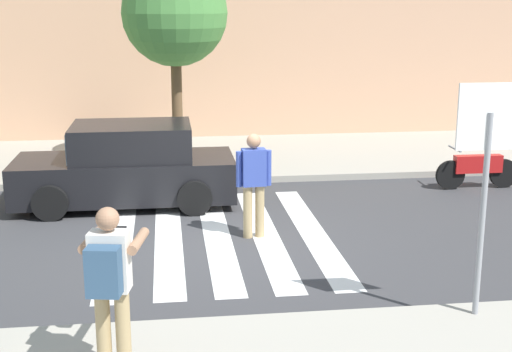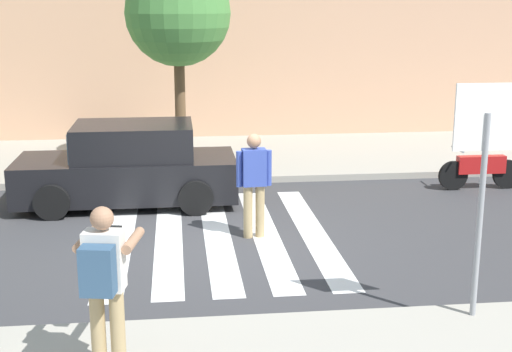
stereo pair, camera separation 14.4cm
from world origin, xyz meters
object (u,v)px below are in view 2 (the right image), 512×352
Objects in this scene: photographer_with_backpack at (104,276)px; pedestrian_crossing at (254,180)px; motorcycle at (480,170)px; street_tree_center at (178,14)px; stop_sign at (485,149)px; parked_car_black at (129,167)px.

pedestrian_crossing is at bearing 66.06° from photographer_with_backpack.
pedestrian_crossing is 0.98× the size of motorcycle.
photographer_with_backpack is 0.38× the size of street_tree_center.
parked_car_black is (-4.36, 5.79, -1.43)m from stop_sign.
street_tree_center reaches higher than photographer_with_backpack.
pedestrian_crossing reaches higher than parked_car_black.
stop_sign reaches higher than motorcycle.
photographer_with_backpack is at bearing -113.94° from pedestrian_crossing.
pedestrian_crossing is at bearing -77.41° from street_tree_center.
motorcycle is at bearing 45.12° from photographer_with_backpack.
street_tree_center reaches higher than parked_car_black.
parked_car_black reaches higher than motorcycle.
photographer_with_backpack is 0.42× the size of parked_car_black.
stop_sign reaches higher than parked_car_black.
parked_car_black is at bearing 91.42° from photographer_with_backpack.
pedestrian_crossing is at bearing -46.25° from parked_car_black.
street_tree_center reaches higher than pedestrian_crossing.
stop_sign is 1.57× the size of motorcycle.
pedestrian_crossing is (1.97, 4.44, -0.19)m from photographer_with_backpack.
stop_sign is 0.61× the size of street_tree_center.
parked_car_black is at bearing -110.18° from street_tree_center.
parked_car_black is at bearing 133.75° from pedestrian_crossing.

